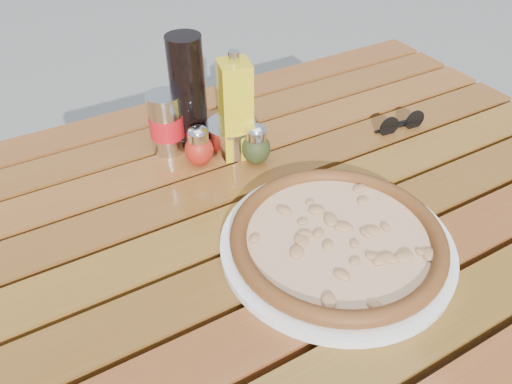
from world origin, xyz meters
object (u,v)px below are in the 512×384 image
table (262,244)px  soda_can (166,123)px  plate (336,245)px  oregano_shaker (256,145)px  parmesan_tin (231,136)px  pepper_shaker (199,146)px  dark_bottle (188,92)px  olive_oil_cruet (235,110)px  pizza (338,237)px  sunglasses (401,124)px

table → soda_can: 0.29m
plate → oregano_shaker: bearing=88.7°
table → parmesan_tin: bearing=77.3°
oregano_shaker → soda_can: bearing=136.1°
oregano_shaker → parmesan_tin: bearing=109.5°
pepper_shaker → oregano_shaker: bearing=-27.0°
plate → dark_bottle: size_ratio=1.64×
olive_oil_cruet → parmesan_tin: olive_oil_cruet is taller
oregano_shaker → parmesan_tin: 0.06m
pizza → sunglasses: bearing=33.0°
pizza → sunglasses: sunglasses is taller
plate → oregano_shaker: size_ratio=4.39×
plate → oregano_shaker: 0.26m
table → plate: plate is taller
olive_oil_cruet → sunglasses: bearing=-15.7°
oregano_shaker → olive_oil_cruet: 0.07m
pizza → parmesan_tin: size_ratio=3.09×
pizza → pepper_shaker: pepper_shaker is taller
parmesan_tin → sunglasses: 0.36m
pizza → oregano_shaker: oregano_shaker is taller
plate → table: bearing=114.2°
pizza → parmesan_tin: bearing=92.7°
oregano_shaker → parmesan_tin: size_ratio=0.67×
pepper_shaker → soda_can: size_ratio=0.68×
pizza → oregano_shaker: size_ratio=4.63×
plate → sunglasses: sunglasses is taller
table → soda_can: bearing=103.9°
pizza → olive_oil_cruet: (-0.01, 0.30, 0.07)m
pepper_shaker → oregano_shaker: 0.11m
soda_can → olive_oil_cruet: bearing=-36.6°
olive_oil_cruet → pizza: bearing=-87.5°
soda_can → parmesan_tin: soda_can is taller
parmesan_tin → plate: bearing=-87.3°
plate → oregano_shaker: oregano_shaker is taller
table → oregano_shaker: bearing=64.0°
dark_bottle → olive_oil_cruet: (0.06, -0.08, -0.01)m
olive_oil_cruet → table: bearing=-104.4°
table → parmesan_tin: parmesan_tin is taller
oregano_shaker → dark_bottle: 0.16m
sunglasses → pizza: bearing=-140.8°
table → plate: size_ratio=3.89×
pizza → olive_oil_cruet: bearing=92.5°
soda_can → pepper_shaker: bearing=-66.5°
pepper_shaker → soda_can: soda_can is taller
table → olive_oil_cruet: bearing=75.6°
table → pepper_shaker: 0.22m
plate → sunglasses: bearing=33.0°
pepper_shaker → soda_can: 0.08m
dark_bottle → parmesan_tin: dark_bottle is taller
plate → oregano_shaker: (0.01, 0.26, 0.03)m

